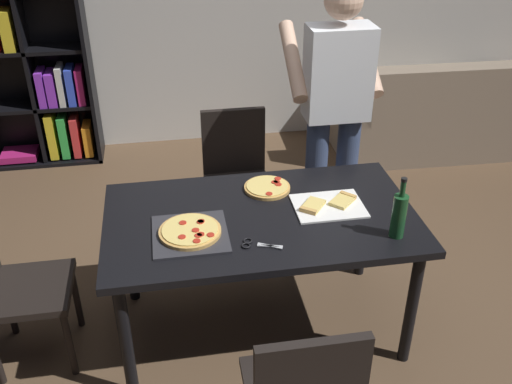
% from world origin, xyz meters
% --- Properties ---
extents(ground_plane, '(12.00, 12.00, 0.00)m').
position_xyz_m(ground_plane, '(0.00, 0.00, 0.00)').
color(ground_plane, brown).
extents(dining_table, '(1.58, 0.90, 0.75)m').
position_xyz_m(dining_table, '(0.00, 0.00, 0.67)').
color(dining_table, black).
rests_on(dining_table, ground_plane).
extents(chair_far_side, '(0.42, 0.42, 0.90)m').
position_xyz_m(chair_far_side, '(0.00, 0.94, 0.51)').
color(chair_far_side, black).
rests_on(chair_far_side, ground_plane).
extents(chair_left_end, '(0.42, 0.42, 0.90)m').
position_xyz_m(chair_left_end, '(-1.27, 0.00, 0.51)').
color(chair_left_end, black).
rests_on(chair_left_end, ground_plane).
extents(couch, '(1.72, 0.90, 0.85)m').
position_xyz_m(couch, '(1.90, 1.99, 0.30)').
color(couch, gray).
rests_on(couch, ground_plane).
extents(person_serving_pizza, '(0.55, 0.54, 1.75)m').
position_xyz_m(person_serving_pizza, '(0.58, 0.72, 1.00)').
color(person_serving_pizza, '#38476B').
rests_on(person_serving_pizza, ground_plane).
extents(pepperoni_pizza_on_tray, '(0.36, 0.36, 0.04)m').
position_xyz_m(pepperoni_pizza_on_tray, '(-0.37, -0.11, 0.77)').
color(pepperoni_pizza_on_tray, '#2D2D33').
rests_on(pepperoni_pizza_on_tray, dining_table).
extents(pizza_slices_on_towel, '(0.36, 0.28, 0.03)m').
position_xyz_m(pizza_slices_on_towel, '(0.36, 0.02, 0.76)').
color(pizza_slices_on_towel, white).
rests_on(pizza_slices_on_towel, dining_table).
extents(wine_bottle, '(0.07, 0.07, 0.32)m').
position_xyz_m(wine_bottle, '(0.61, -0.28, 0.87)').
color(wine_bottle, '#194723').
rests_on(wine_bottle, dining_table).
extents(kitchen_scissors, '(0.20, 0.12, 0.01)m').
position_xyz_m(kitchen_scissors, '(-0.07, -0.25, 0.76)').
color(kitchen_scissors, silver).
rests_on(kitchen_scissors, dining_table).
extents(second_pizza_plain, '(0.25, 0.25, 0.03)m').
position_xyz_m(second_pizza_plain, '(0.08, 0.25, 0.76)').
color(second_pizza_plain, tan).
rests_on(second_pizza_plain, dining_table).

